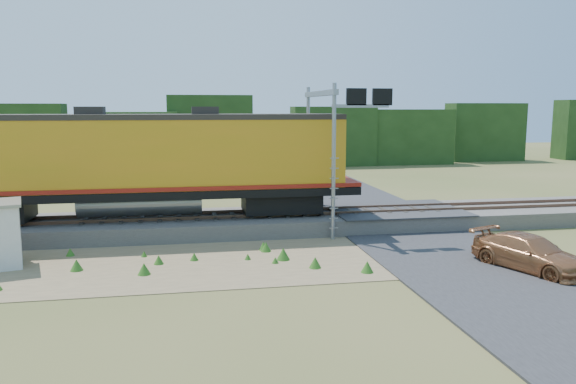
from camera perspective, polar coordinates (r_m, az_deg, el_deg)
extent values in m
plane|color=#475123|center=(23.49, -0.01, -6.91)|extent=(140.00, 140.00, 0.00)
cube|color=slate|center=(29.16, -2.14, -3.05)|extent=(70.00, 5.00, 0.80)
cube|color=brown|center=(28.37, -1.94, -2.39)|extent=(70.00, 0.10, 0.16)
cube|color=brown|center=(29.77, -2.35, -1.87)|extent=(70.00, 0.10, 0.16)
cube|color=#8C7754|center=(23.70, -5.03, -6.77)|extent=(26.00, 8.00, 0.03)
cube|color=#38383A|center=(30.85, 10.83, -1.74)|extent=(7.00, 5.20, 0.06)
cube|color=#38383A|center=(46.06, 3.62, 0.78)|extent=(7.00, 24.00, 0.08)
cube|color=#1B3513|center=(60.48, -6.55, 5.65)|extent=(36.00, 3.00, 6.50)
cube|color=#1B3513|center=(74.74, 25.87, 5.21)|extent=(50.00, 3.00, 6.00)
cube|color=black|center=(29.08, -0.72, -0.98)|extent=(3.91, 2.50, 0.98)
cube|color=black|center=(28.66, -14.78, -0.02)|extent=(21.73, 3.26, 0.39)
cylinder|color=gray|center=(28.74, -14.74, -1.05)|extent=(5.98, 1.30, 1.30)
cube|color=orange|center=(28.45, -14.93, 3.73)|extent=(20.10, 3.15, 3.37)
cube|color=maroon|center=(28.61, -14.81, 0.63)|extent=(21.73, 3.31, 0.20)
cube|color=#28231E|center=(28.36, -15.07, 7.38)|extent=(20.10, 3.21, 0.26)
cube|color=#28231E|center=(28.61, -19.47, 7.70)|extent=(1.30, 1.09, 0.49)
cube|color=#28231E|center=(28.29, -8.43, 8.09)|extent=(1.30, 1.09, 0.49)
cylinder|color=gray|center=(26.50, 4.65, 2.98)|extent=(0.19, 0.19, 7.40)
cylinder|color=gray|center=(31.92, 2.04, 3.95)|extent=(0.19, 0.19, 7.40)
cube|color=gray|center=(29.10, 3.28, 9.95)|extent=(0.26, 6.20, 0.26)
cube|color=gray|center=(26.73, 7.38, 8.66)|extent=(2.75, 0.16, 0.16)
cube|color=black|center=(26.67, 6.96, 9.58)|extent=(0.95, 0.16, 0.79)
cube|color=black|center=(27.08, 9.56, 9.51)|extent=(0.95, 0.16, 0.79)
imported|color=#A9693E|center=(23.85, 23.36, -5.71)|extent=(3.49, 5.06, 1.36)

